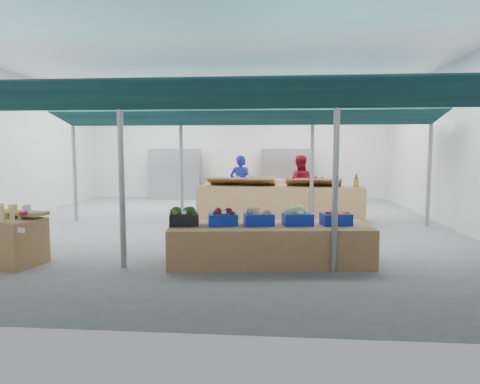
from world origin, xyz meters
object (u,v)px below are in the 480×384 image
(veg_counter, at_px, (270,244))
(fruit_counter, at_px, (280,203))
(vendor_right, at_px, (299,185))
(vendor_left, at_px, (241,185))
(crate_stack, at_px, (339,249))

(veg_counter, height_order, fruit_counter, fruit_counter)
(veg_counter, distance_m, vendor_right, 5.79)
(vendor_right, bearing_deg, veg_counter, 84.95)
(fruit_counter, relative_size, vendor_left, 2.50)
(vendor_right, bearing_deg, crate_stack, 96.79)
(fruit_counter, distance_m, vendor_left, 1.68)
(vendor_left, height_order, vendor_right, same)
(veg_counter, bearing_deg, crate_stack, -10.67)
(veg_counter, relative_size, fruit_counter, 0.76)
(veg_counter, distance_m, fruit_counter, 4.61)
(crate_stack, distance_m, vendor_left, 6.22)
(fruit_counter, xyz_separation_m, vendor_left, (-1.20, 1.10, 0.42))
(veg_counter, distance_m, crate_stack, 1.19)
(vendor_left, relative_size, vendor_right, 1.00)
(vendor_left, xyz_separation_m, vendor_right, (1.80, 0.00, 0.00))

